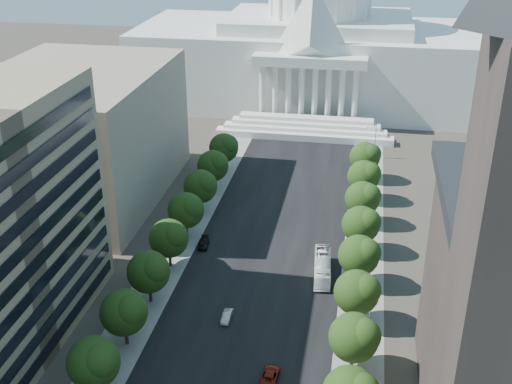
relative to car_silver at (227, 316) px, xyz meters
The scene contains 28 objects.
road_asphalt 33.16m from the car_silver, 84.03° to the left, with size 30.00×260.00×0.01m, color black.
sidewalk_left 36.47m from the car_silver, 115.24° to the left, with size 8.00×260.00×0.02m, color gray.
sidewalk_right 39.90m from the car_silver, 55.75° to the left, with size 8.00×260.00×0.02m, color gray.
capitol 129.37m from the car_silver, 88.45° to the left, with size 120.00×56.00×73.00m.
office_block_left_far 63.54m from the car_silver, 136.03° to the left, with size 38.00×52.00×30.00m, color gray.
tree_l_c 26.18m from the car_silver, 123.81° to the right, with size 7.79×7.60×9.97m.
tree_l_d 17.90m from the car_silver, 147.03° to the right, with size 7.79×7.60×9.97m.
tree_l_e 15.59m from the car_silver, 168.92° to the left, with size 7.79×7.60×9.97m.
tree_l_f 21.30m from the car_silver, 133.87° to the left, with size 7.79×7.60×9.97m.
tree_l_g 30.87m from the car_silver, 117.95° to the left, with size 7.79×7.60×9.97m.
tree_l_h 41.71m from the car_silver, 110.12° to the left, with size 7.79×7.60×9.97m.
tree_l_i 53.05m from the car_silver, 105.63° to the left, with size 7.79×7.60×9.97m.
tree_l_j 64.63m from the car_silver, 102.75° to the left, with size 7.79×7.60×9.97m.
tree_r_d 24.35m from the car_silver, 22.93° to the right, with size 7.79×7.60×9.97m.
tree_r_e 22.71m from the car_silver, ahead, with size 7.79×7.60×9.97m.
tree_r_f 26.96m from the car_silver, 34.16° to the left, with size 7.79×7.60×9.97m.
tree_r_g 35.01m from the car_silver, 50.87° to the left, with size 7.79×7.60×9.97m.
tree_r_h 44.86m from the car_silver, 60.67° to the left, with size 7.79×7.60×9.97m.
tree_r_i 55.56m from the car_silver, 66.78° to the left, with size 7.79×7.60×9.97m.
tree_r_j 66.71m from the car_silver, 70.86° to the left, with size 7.79×7.60×9.97m.
streetlight_c 24.10m from the car_silver, ahead, with size 2.61×0.44×9.00m.
streetlight_d 36.81m from the car_silver, 50.15° to the left, with size 2.61×0.44×9.00m.
streetlight_e 58.13m from the car_silver, 66.21° to the left, with size 2.61×0.44×9.00m.
streetlight_f 81.56m from the car_silver, 73.33° to the left, with size 2.61×0.44×9.00m.
car_silver is the anchor object (origin of this frame).
car_red 16.32m from the car_silver, 54.27° to the right, with size 2.44×5.29×1.47m, color maroon.
car_dark_b 25.51m from the car_silver, 113.20° to the left, with size 2.00×4.91×1.42m, color black.
city_bus 22.49m from the car_silver, 48.59° to the left, with size 2.98×12.75×3.55m, color white.
Camera 1 is at (17.05, -30.30, 66.67)m, focal length 45.00 mm.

